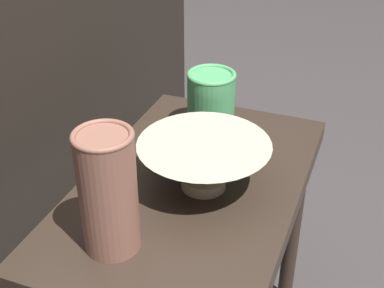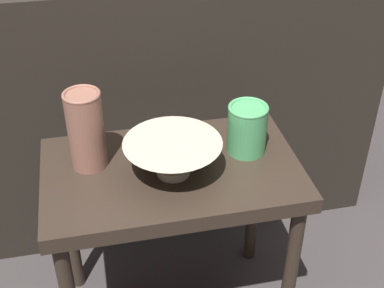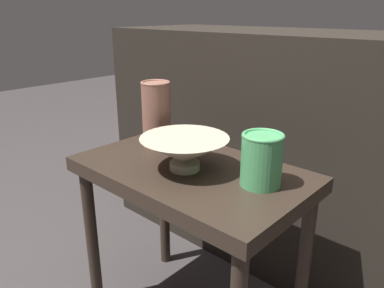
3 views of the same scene
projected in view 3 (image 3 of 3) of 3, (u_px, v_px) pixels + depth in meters
name	position (u px, v px, depth m)	size (l,w,h in m)	color
table	(191.00, 192.00, 1.01)	(0.62, 0.37, 0.52)	#2D231C
couch_backdrop	(290.00, 148.00, 1.40)	(1.45, 0.50, 0.84)	black
bowl	(185.00, 150.00, 0.95)	(0.23, 0.23, 0.09)	#B2A88E
vase_textured_left	(156.00, 114.00, 1.11)	(0.09, 0.09, 0.20)	brown
vase_colorful_right	(262.00, 159.00, 0.86)	(0.10, 0.10, 0.13)	#47995B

